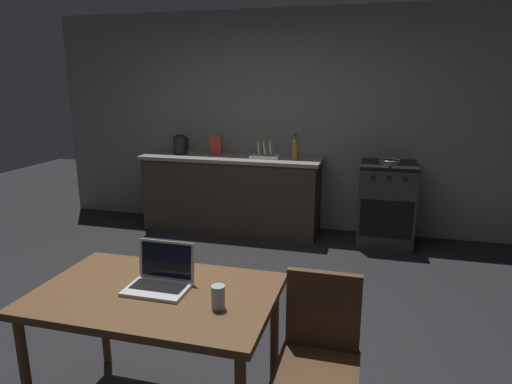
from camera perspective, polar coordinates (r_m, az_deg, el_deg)
ground_plane at (r=3.56m, az=-6.34°, el=-16.45°), size 12.00×12.00×0.00m
back_wall at (r=5.47m, az=6.03°, el=8.80°), size 6.40×0.10×2.61m
kitchen_counter at (r=5.47m, az=-3.08°, el=-0.14°), size 2.16×0.64×0.92m
stove_oven at (r=5.21m, az=16.25°, el=-1.43°), size 0.60×0.62×0.92m
dining_table at (r=2.46m, az=-12.62°, el=-13.82°), size 1.24×0.79×0.74m
chair at (r=2.39m, az=8.11°, el=-19.27°), size 0.40×0.40×0.87m
laptop at (r=2.44m, az=-12.10°, el=-10.83°), size 0.32×0.25×0.23m
electric_kettle at (r=5.59m, az=-9.63°, el=5.95°), size 0.19×0.17×0.23m
bottle at (r=5.12m, az=5.01°, el=5.63°), size 0.07×0.07×0.29m
frying_pan at (r=5.08m, az=16.66°, el=3.76°), size 0.23×0.40×0.05m
drinking_glass at (r=2.19m, az=-4.85°, el=-13.22°), size 0.07×0.07×0.12m
cereal_box at (r=5.44m, az=-5.09°, el=5.97°), size 0.13×0.05×0.24m
dish_rack at (r=5.25m, az=1.25°, el=4.91°), size 0.34×0.26×0.21m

